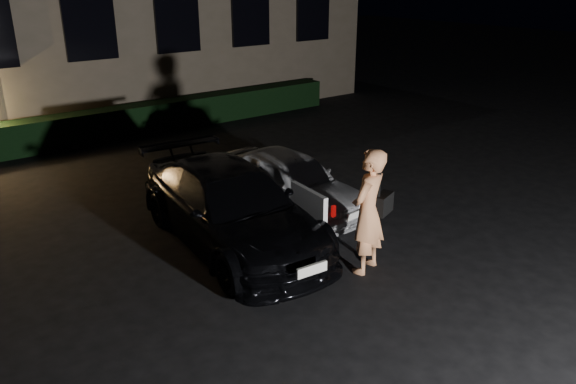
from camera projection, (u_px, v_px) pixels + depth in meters
ground at (380, 300)px, 8.07m from camera, size 80.00×80.00×0.00m
hedge at (107, 124)px, 15.68m from camera, size 15.00×0.70×0.85m
sedan at (231, 207)px, 9.57m from camera, size 2.25×4.82×1.34m
hatch at (289, 181)px, 10.93m from camera, size 1.67×3.62×1.20m
man at (368, 211)px, 8.56m from camera, size 0.93×0.70×2.00m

